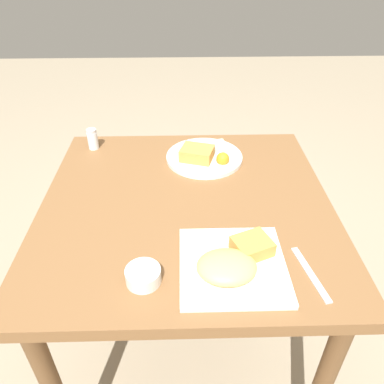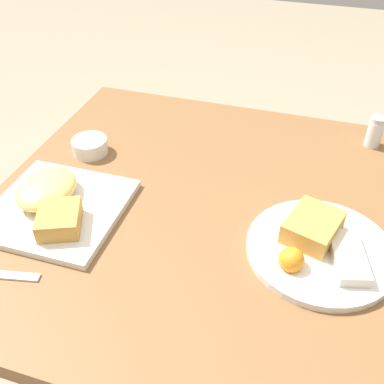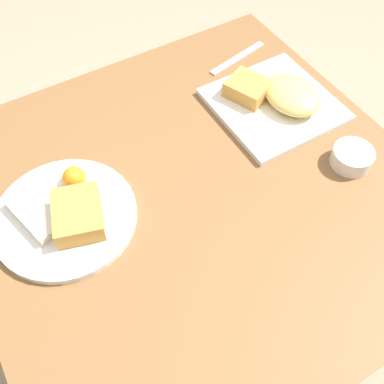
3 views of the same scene
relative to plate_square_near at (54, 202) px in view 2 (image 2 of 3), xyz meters
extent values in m
cube|color=brown|center=(-0.10, 0.27, -0.04)|extent=(0.84, 0.84, 0.04)
cylinder|color=brown|center=(-0.46, -0.09, -0.40)|extent=(0.05, 0.05, 0.69)
cylinder|color=brown|center=(-0.46, 0.63, -0.40)|extent=(0.05, 0.05, 0.69)
cube|color=white|center=(0.00, 0.01, -0.01)|extent=(0.25, 0.25, 0.01)
ellipsoid|color=#EFCC6B|center=(-0.02, -0.02, 0.01)|extent=(0.14, 0.11, 0.04)
cube|color=gold|center=(0.05, 0.04, 0.01)|extent=(0.11, 0.10, 0.04)
cylinder|color=white|center=(-0.04, 0.51, -0.01)|extent=(0.26, 0.26, 0.01)
cube|color=gold|center=(-0.07, 0.49, 0.01)|extent=(0.12, 0.11, 0.04)
cube|color=silver|center=(-0.02, 0.55, 0.00)|extent=(0.13, 0.08, 0.02)
sphere|color=orange|center=(0.02, 0.46, 0.01)|extent=(0.04, 0.04, 0.04)
cylinder|color=white|center=(-0.21, -0.03, 0.00)|extent=(0.08, 0.08, 0.04)
cylinder|color=#D1B775|center=(-0.21, -0.03, 0.01)|extent=(0.07, 0.07, 0.00)
cylinder|color=white|center=(-0.43, 0.59, 0.01)|extent=(0.04, 0.04, 0.06)
cylinder|color=white|center=(-0.43, 0.59, 0.00)|extent=(0.03, 0.03, 0.03)
cylinder|color=silver|center=(-0.43, 0.59, 0.05)|extent=(0.03, 0.03, 0.01)
camera|label=1|loc=(-0.11, -0.60, 0.64)|focal=35.00mm
camera|label=2|loc=(0.55, 0.45, 0.56)|focal=42.00mm
camera|label=3|loc=(-0.53, 0.53, 0.67)|focal=42.00mm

